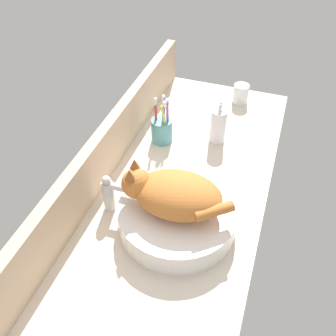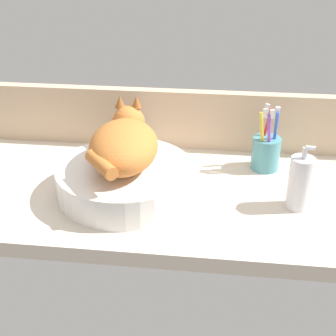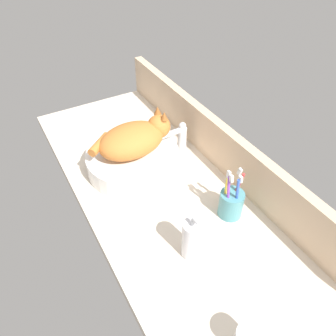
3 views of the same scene
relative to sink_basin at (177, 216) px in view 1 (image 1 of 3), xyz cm
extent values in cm
cube|color=beige|center=(13.81, 3.70, -5.93)|extent=(138.52, 55.67, 4.00)
cube|color=#CCAD8C|center=(13.81, 29.74, 5.07)|extent=(138.52, 3.60, 18.00)
cylinder|color=white|center=(0.00, 0.00, 0.00)|extent=(34.90, 34.90, 7.87)
ellipsoid|color=#CC7533|center=(0.00, 0.00, 9.43)|extent=(19.01, 26.32, 11.00)
sphere|color=#CC7533|center=(-0.98, 11.83, 10.93)|extent=(8.80, 8.80, 8.80)
cone|color=#995726|center=(-3.26, 12.65, 16.33)|extent=(2.80, 2.80, 3.20)
cone|color=#995726|center=(1.13, 13.01, 16.33)|extent=(2.80, 2.80, 3.20)
cylinder|color=#CC7533|center=(-2.93, -10.91, 9.93)|extent=(9.42, 10.55, 3.20)
cylinder|color=silver|center=(-0.35, 21.95, 1.57)|extent=(3.60, 3.60, 11.00)
cylinder|color=silver|center=(-0.27, 16.95, 6.47)|extent=(2.36, 10.03, 2.20)
sphere|color=silver|center=(-0.35, 21.95, 8.27)|extent=(2.80, 2.80, 2.80)
cylinder|color=silver|center=(43.30, -1.73, 2.83)|extent=(5.80, 5.80, 13.52)
cylinder|color=silver|center=(43.30, -1.73, 10.99)|extent=(1.20, 1.20, 2.80)
cylinder|color=silver|center=(44.50, -1.73, 12.39)|extent=(2.20, 1.00, 1.00)
cylinder|color=teal|center=(36.64, 17.92, 0.75)|extent=(7.90, 7.90, 9.36)
cylinder|color=blue|center=(38.57, 17.96, 4.97)|extent=(0.93, 2.28, 17.02)
cube|color=white|center=(38.57, 17.96, 13.47)|extent=(1.20, 0.99, 2.46)
cylinder|color=purple|center=(37.00, 15.76, 4.97)|extent=(2.57, 1.18, 17.02)
cube|color=white|center=(37.00, 15.76, 13.47)|extent=(1.43, 0.84, 2.52)
cylinder|color=yellow|center=(35.24, 16.11, 4.97)|extent=(3.13, 2.64, 16.97)
cube|color=white|center=(35.24, 16.11, 13.47)|extent=(1.52, 1.04, 2.61)
cylinder|color=#D13838|center=(35.86, 19.85, 4.97)|extent=(3.56, 1.98, 16.95)
cube|color=white|center=(35.86, 19.85, 13.47)|extent=(1.57, 0.95, 2.60)
cylinder|color=white|center=(72.25, -4.93, 0.12)|extent=(6.53, 6.53, 8.11)
cylinder|color=silver|center=(72.25, -4.93, -1.51)|extent=(5.75, 5.75, 4.84)
camera|label=1|loc=(-67.41, -20.24, 85.88)|focal=40.00mm
camera|label=2|loc=(23.05, -102.09, 59.63)|focal=50.00mm
camera|label=3|loc=(88.90, -35.70, 80.22)|focal=35.00mm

